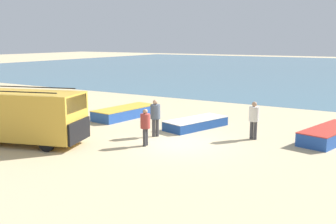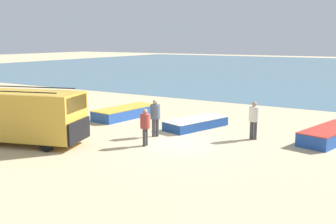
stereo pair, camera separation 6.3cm
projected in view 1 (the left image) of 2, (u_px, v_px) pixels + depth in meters
The scene contains 8 objects.
ground_plane at pixel (176, 143), 17.77m from camera, with size 200.00×200.00×0.00m, color tan.
parked_van at pixel (25, 115), 17.46m from camera, with size 5.69×3.49×2.49m.
fishing_rowboat_0 at pixel (198, 123), 20.87m from camera, with size 2.42×4.46×0.50m.
fishing_rowboat_1 at pixel (127, 112), 23.69m from camera, with size 1.99×5.18×0.62m.
fishing_rowboat_2 at pixel (332, 134), 18.26m from camera, with size 2.35×5.13×0.63m.
fisherman_0 at pixel (155, 115), 18.81m from camera, with size 0.47×0.47×1.80m.
fisherman_1 at pixel (254, 117), 18.29m from camera, with size 0.47×0.47×1.79m.
fisherman_2 at pixel (145, 124), 17.15m from camera, with size 0.43×0.43×1.65m.
Camera 1 is at (8.57, -14.94, 4.62)m, focal length 42.00 mm.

